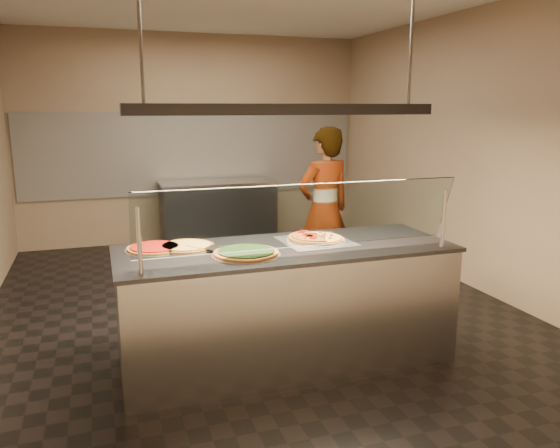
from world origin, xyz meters
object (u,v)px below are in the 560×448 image
object	(u,v)px
serving_counter	(286,305)
pizza_cheese	(186,246)
pizza_tomato	(155,248)
heat_lamp_housing	(286,109)
pizza_spatula	(202,247)
prep_table	(218,213)
sneeze_guard	(303,217)
pizza_spinach	(246,253)
perforated_tray	(316,241)
half_pizza_sausage	(328,237)
half_pizza_pepperoni	(303,238)
worker	(324,209)

from	to	relation	value
serving_counter	pizza_cheese	distance (m)	0.89
pizza_tomato	heat_lamp_housing	distance (m)	1.41
pizza_spatula	prep_table	distance (m)	3.90
sneeze_guard	pizza_spinach	bearing A→B (deg)	149.14
perforated_tray	pizza_tomato	bearing A→B (deg)	173.25
prep_table	pizza_spatula	bearing A→B (deg)	-103.78
half_pizza_sausage	pizza_spatula	bearing A→B (deg)	179.85
serving_counter	pizza_spinach	xyz separation A→B (m)	(-0.35, -0.13, 0.48)
serving_counter	heat_lamp_housing	xyz separation A→B (m)	(0.00, 0.00, 1.48)
half_pizza_pepperoni	perforated_tray	bearing A→B (deg)	-0.51
half_pizza_pepperoni	prep_table	world-z (taller)	half_pizza_pepperoni
half_pizza_pepperoni	pizza_tomato	world-z (taller)	half_pizza_pepperoni
pizza_cheese	heat_lamp_housing	world-z (taller)	heat_lamp_housing
perforated_tray	heat_lamp_housing	size ratio (longest dim) A/B	0.24
pizza_cheese	half_pizza_sausage	bearing A→B (deg)	-6.10
pizza_cheese	pizza_spatula	size ratio (longest dim) A/B	1.63
worker	pizza_cheese	bearing A→B (deg)	26.37
serving_counter	sneeze_guard	bearing A→B (deg)	-90.00
perforated_tray	half_pizza_pepperoni	size ratio (longest dim) A/B	1.24
half_pizza_pepperoni	heat_lamp_housing	distance (m)	1.00
sneeze_guard	worker	xyz separation A→B (m)	(0.98, 1.90, -0.34)
prep_table	half_pizza_pepperoni	bearing A→B (deg)	-91.86
sneeze_guard	half_pizza_sausage	bearing A→B (deg)	48.36
pizza_cheese	worker	xyz separation A→B (m)	(1.70, 1.35, -0.06)
perforated_tray	half_pizza_pepperoni	bearing A→B (deg)	179.49
heat_lamp_housing	prep_table	bearing A→B (deg)	85.62
serving_counter	worker	world-z (taller)	worker
prep_table	worker	world-z (taller)	worker
pizza_tomato	half_pizza_sausage	bearing A→B (deg)	-6.21
pizza_cheese	pizza_tomato	bearing A→B (deg)	173.27
serving_counter	perforated_tray	size ratio (longest dim) A/B	4.65
serving_counter	prep_table	distance (m)	3.86
sneeze_guard	pizza_tomato	distance (m)	1.15
serving_counter	pizza_spatula	distance (m)	0.80
half_pizza_pepperoni	serving_counter	bearing A→B (deg)	-154.22
pizza_spatula	half_pizza_pepperoni	bearing A→B (deg)	-0.17
sneeze_guard	pizza_spinach	xyz separation A→B (m)	(-0.35, 0.21, -0.28)
sneeze_guard	pizza_spinach	distance (m)	0.49
serving_counter	pizza_tomato	world-z (taller)	pizza_tomato
sneeze_guard	heat_lamp_housing	world-z (taller)	heat_lamp_housing
serving_counter	pizza_tomato	size ratio (longest dim) A/B	5.86
half_pizza_pepperoni	pizza_tomato	distance (m)	1.14
serving_counter	half_pizza_sausage	bearing A→B (deg)	12.33
sneeze_guard	pizza_cheese	bearing A→B (deg)	143.08
sneeze_guard	perforated_tray	distance (m)	0.58
sneeze_guard	heat_lamp_housing	distance (m)	0.80
serving_counter	sneeze_guard	distance (m)	0.83
half_pizza_pepperoni	half_pizza_sausage	xyz separation A→B (m)	(0.21, -0.00, -0.01)
serving_counter	pizza_spatula	xyz separation A→B (m)	(-0.63, 0.09, 0.49)
pizza_cheese	heat_lamp_housing	xyz separation A→B (m)	(0.72, -0.20, 1.01)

